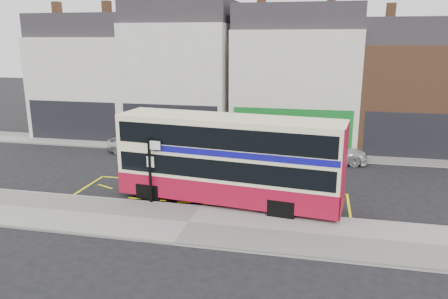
% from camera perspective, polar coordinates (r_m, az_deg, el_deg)
% --- Properties ---
extents(ground, '(120.00, 120.00, 0.00)m').
position_cam_1_polar(ground, '(21.54, -2.83, -7.37)').
color(ground, black).
rests_on(ground, ground).
extents(pavement, '(40.00, 4.00, 0.15)m').
position_cam_1_polar(pavement, '(19.48, -4.63, -9.60)').
color(pavement, gray).
rests_on(pavement, ground).
extents(kerb, '(40.00, 0.15, 0.15)m').
position_cam_1_polar(kerb, '(21.18, -3.10, -7.54)').
color(kerb, gray).
rests_on(kerb, ground).
extents(far_pavement, '(50.00, 3.00, 0.15)m').
position_cam_1_polar(far_pavement, '(31.75, 2.38, -0.03)').
color(far_pavement, gray).
rests_on(far_pavement, ground).
extents(road_markings, '(14.00, 3.40, 0.01)m').
position_cam_1_polar(road_markings, '(22.98, -1.78, -5.91)').
color(road_markings, '#FFFC0D').
rests_on(road_markings, ground).
extents(terrace_far_left, '(8.00, 8.01, 10.80)m').
position_cam_1_polar(terrace_far_left, '(39.23, -16.51, 9.20)').
color(terrace_far_left, silver).
rests_on(terrace_far_left, ground).
extents(terrace_left, '(8.00, 8.01, 11.80)m').
position_cam_1_polar(terrace_left, '(36.04, -5.17, 10.11)').
color(terrace_left, white).
rests_on(terrace_left, ground).
extents(terrace_green_shop, '(9.00, 8.01, 11.30)m').
position_cam_1_polar(terrace_green_shop, '(34.44, 9.47, 9.36)').
color(terrace_green_shop, silver).
rests_on(terrace_green_shop, ground).
extents(terrace_right, '(9.00, 8.01, 10.30)m').
position_cam_1_polar(terrace_right, '(35.17, 24.36, 7.58)').
color(terrace_right, brown).
rests_on(terrace_right, ground).
extents(double_decker_bus, '(11.14, 3.82, 4.36)m').
position_cam_1_polar(double_decker_bus, '(21.08, 0.72, -1.25)').
color(double_decker_bus, '#FBF4BF').
rests_on(double_decker_bus, ground).
extents(bus_stop_post, '(0.79, 0.16, 3.21)m').
position_cam_1_polar(bus_stop_post, '(21.26, -9.50, -1.96)').
color(bus_stop_post, black).
rests_on(bus_stop_post, pavement).
extents(car_silver, '(4.24, 2.32, 1.37)m').
position_cam_1_polar(car_silver, '(31.26, -11.48, 0.61)').
color(car_silver, silver).
rests_on(car_silver, ground).
extents(car_grey, '(4.28, 2.60, 1.33)m').
position_cam_1_polar(car_grey, '(29.76, -4.42, 0.13)').
color(car_grey, '#45464D').
rests_on(car_grey, ground).
extents(car_white, '(5.08, 2.21, 1.45)m').
position_cam_1_polar(car_white, '(29.46, 13.48, -0.26)').
color(car_white, silver).
rests_on(car_white, ground).
extents(street_tree_left, '(3.12, 3.12, 6.73)m').
position_cam_1_polar(street_tree_left, '(37.53, -20.31, 8.34)').
color(street_tree_left, black).
rests_on(street_tree_left, ground).
extents(street_tree_right, '(2.11, 2.11, 4.56)m').
position_cam_1_polar(street_tree_right, '(31.82, 11.96, 5.27)').
color(street_tree_right, black).
rests_on(street_tree_right, ground).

